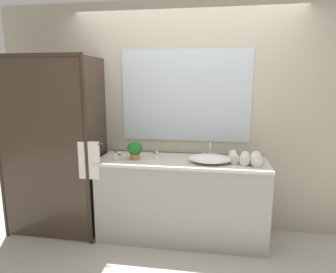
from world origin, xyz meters
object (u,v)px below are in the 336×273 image
(rolled_towel_middle, at_px, (245,158))
(sink_basin, at_px, (210,159))
(faucet, at_px, (210,153))
(amenity_bottle_lotion, at_px, (157,152))
(amenity_bottle_conditioner, at_px, (116,156))
(rolled_towel_near_edge, at_px, (256,159))
(potted_plant, at_px, (135,149))
(soap_dish, at_px, (120,154))
(amenity_bottle_shampoo, at_px, (154,156))
(rolled_towel_far_edge, at_px, (234,157))

(rolled_towel_middle, bearing_deg, sink_basin, -174.49)
(faucet, distance_m, amenity_bottle_lotion, 0.59)
(amenity_bottle_conditioner, xyz_separation_m, rolled_towel_near_edge, (1.45, 0.08, 0.01))
(faucet, relative_size, rolled_towel_near_edge, 0.70)
(potted_plant, relative_size, rolled_towel_near_edge, 0.79)
(soap_dish, height_order, amenity_bottle_lotion, amenity_bottle_lotion)
(amenity_bottle_shampoo, relative_size, rolled_towel_far_edge, 0.30)
(rolled_towel_middle, bearing_deg, amenity_bottle_lotion, 171.08)
(faucet, xyz_separation_m, amenity_bottle_shampoo, (-0.59, -0.17, -0.02))
(faucet, bearing_deg, soap_dish, -176.56)
(potted_plant, relative_size, rolled_towel_middle, 0.80)
(amenity_bottle_conditioner, bearing_deg, sink_basin, 3.85)
(faucet, distance_m, potted_plant, 0.82)
(sink_basin, distance_m, rolled_towel_near_edge, 0.47)
(potted_plant, relative_size, amenity_bottle_conditioner, 2.01)
(amenity_bottle_lotion, bearing_deg, sink_basin, -17.16)
(rolled_towel_middle, distance_m, rolled_towel_far_edge, 0.12)
(rolled_towel_middle, height_order, rolled_towel_far_edge, rolled_towel_middle)
(soap_dish, xyz_separation_m, amenity_bottle_conditioner, (0.02, -0.20, 0.03))
(sink_basin, height_order, amenity_bottle_shampoo, sink_basin)
(amenity_bottle_shampoo, relative_size, amenity_bottle_lotion, 0.93)
(amenity_bottle_shampoo, relative_size, rolled_towel_middle, 0.32)
(faucet, relative_size, rolled_towel_far_edge, 0.66)
(potted_plant, distance_m, amenity_bottle_shampoo, 0.22)
(sink_basin, relative_size, amenity_bottle_lotion, 5.27)
(soap_dish, xyz_separation_m, amenity_bottle_lotion, (0.42, 0.05, 0.03))
(soap_dish, distance_m, amenity_bottle_shampoo, 0.43)
(potted_plant, xyz_separation_m, amenity_bottle_shampoo, (0.21, 0.02, -0.07))
(potted_plant, height_order, rolled_towel_middle, potted_plant)
(amenity_bottle_shampoo, distance_m, rolled_towel_near_edge, 1.06)
(faucet, height_order, rolled_towel_middle, faucet)
(amenity_bottle_lotion, height_order, rolled_towel_near_edge, rolled_towel_near_edge)
(rolled_towel_near_edge, bearing_deg, potted_plant, -179.65)
(potted_plant, distance_m, rolled_towel_middle, 1.15)
(sink_basin, relative_size, rolled_towel_far_edge, 1.71)
(amenity_bottle_lotion, height_order, rolled_towel_far_edge, rolled_towel_far_edge)
(soap_dish, relative_size, amenity_bottle_lotion, 1.19)
(potted_plant, xyz_separation_m, amenity_bottle_conditioner, (-0.19, -0.07, -0.06))
(potted_plant, height_order, amenity_bottle_shampoo, potted_plant)
(potted_plant, relative_size, amenity_bottle_shampoo, 2.47)
(sink_basin, bearing_deg, rolled_towel_middle, 5.51)
(faucet, xyz_separation_m, rolled_towel_middle, (0.36, -0.16, -0.01))
(potted_plant, bearing_deg, sink_basin, -0.37)
(amenity_bottle_shampoo, xyz_separation_m, amenity_bottle_lotion, (-0.00, 0.15, 0.00))
(soap_dish, bearing_deg, rolled_towel_middle, -4.30)
(amenity_bottle_shampoo, bearing_deg, soap_dish, 165.45)
(sink_basin, bearing_deg, amenity_bottle_conditioner, -176.15)
(amenity_bottle_shampoo, bearing_deg, rolled_towel_middle, 0.35)
(sink_basin, bearing_deg, amenity_bottle_lotion, 162.84)
(faucet, bearing_deg, amenity_bottle_conditioner, -165.05)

